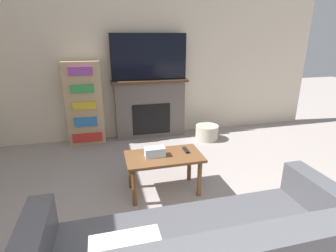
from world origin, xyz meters
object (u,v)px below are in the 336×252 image
(coffee_table, at_px, (164,162))
(tv, at_px, (149,57))
(fireplace, at_px, (150,109))
(storage_basket, at_px, (207,132))
(bookshelf, at_px, (85,104))

(coffee_table, bearing_deg, tv, 84.05)
(tv, bearing_deg, fireplace, 90.00)
(tv, height_order, coffee_table, tv)
(storage_basket, bearing_deg, coffee_table, -128.34)
(fireplace, xyz_separation_m, coffee_table, (-0.18, -1.78, -0.12))
(fireplace, height_order, coffee_table, fireplace)
(bookshelf, height_order, storage_basket, bookshelf)
(coffee_table, xyz_separation_m, storage_basket, (1.09, 1.38, -0.26))
(coffee_table, xyz_separation_m, bookshelf, (-0.89, 1.76, 0.28))
(tv, distance_m, coffee_table, 2.03)
(fireplace, bearing_deg, storage_basket, -23.90)
(storage_basket, bearing_deg, bookshelf, 169.15)
(storage_basket, bearing_deg, fireplace, 156.10)
(tv, relative_size, bookshelf, 0.93)
(fireplace, height_order, storage_basket, fireplace)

